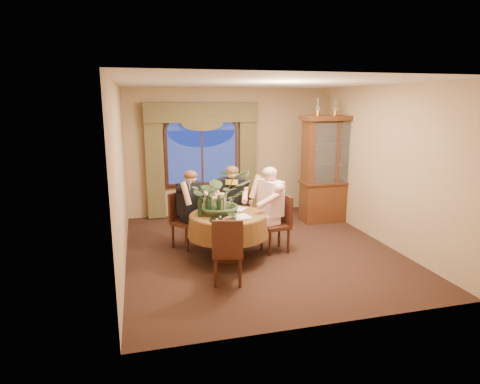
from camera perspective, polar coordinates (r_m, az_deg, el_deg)
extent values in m
plane|color=black|center=(7.05, 2.85, -8.12)|extent=(5.00, 5.00, 0.00)
plane|color=#9C815A|center=(9.08, -1.74, 5.72)|extent=(4.50, 0.00, 4.50)
plane|color=#9C815A|center=(7.66, 19.31, 3.69)|extent=(0.00, 5.00, 5.00)
plane|color=white|center=(6.60, 3.12, 15.25)|extent=(5.00, 5.00, 0.00)
cube|color=#4A4425|center=(8.78, -12.02, 3.76)|extent=(0.38, 0.14, 2.32)
cube|color=#4A4425|center=(9.09, 1.09, 4.34)|extent=(0.38, 0.14, 2.32)
cylinder|color=brown|center=(6.55, -1.71, -6.30)|extent=(1.33, 1.33, 0.75)
cube|color=#3E1E0F|center=(8.68, 12.98, 3.18)|extent=(1.38, 0.55, 2.23)
cube|color=black|center=(6.83, 5.00, -4.60)|extent=(0.47, 0.47, 0.96)
cube|color=black|center=(7.28, -0.27, -3.44)|extent=(0.56, 0.56, 0.96)
cube|color=black|center=(7.06, -7.64, -4.08)|extent=(0.59, 0.59, 0.96)
cube|color=black|center=(5.67, -1.76, -8.25)|extent=(0.50, 0.50, 0.96)
imported|color=#3E5A35|center=(6.41, -2.78, 2.54)|extent=(0.98, 1.09, 0.85)
imported|color=#4F5C2F|center=(6.37, -0.97, -3.08)|extent=(0.14, 0.14, 0.05)
cylinder|color=black|center=(6.09, -2.42, -3.96)|extent=(0.40, 0.40, 0.02)
cylinder|color=tan|center=(6.40, -4.95, -1.75)|extent=(0.07, 0.07, 0.33)
cylinder|color=black|center=(6.47, -4.38, -1.57)|extent=(0.07, 0.07, 0.33)
cylinder|color=black|center=(6.27, -5.73, -2.06)|extent=(0.07, 0.07, 0.33)
cylinder|color=black|center=(6.28, -3.04, -1.99)|extent=(0.07, 0.07, 0.33)
cylinder|color=black|center=(6.31, -4.63, -1.95)|extent=(0.07, 0.07, 0.33)
cube|color=white|center=(6.29, 0.39, -3.47)|extent=(0.25, 0.33, 0.00)
cube|color=white|center=(6.72, -0.18, -2.41)|extent=(0.35, 0.37, 0.00)
cube|color=white|center=(6.19, -1.59, -3.75)|extent=(0.27, 0.34, 0.00)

